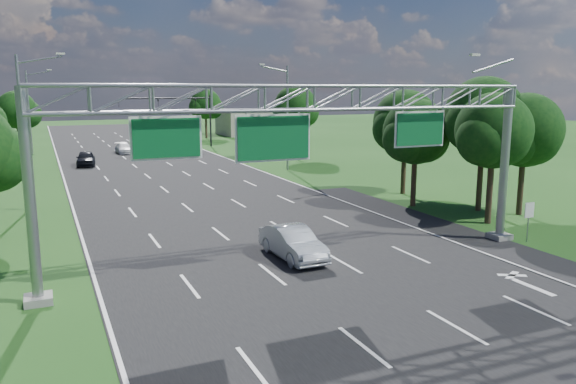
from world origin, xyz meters
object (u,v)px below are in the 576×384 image
sign_gantry (312,112)px  silver_sedan (293,243)px  regulatory_sign (529,214)px  box_truck (180,132)px  traffic_signal (185,109)px

sign_gantry → silver_sedan: 6.29m
regulatory_sign → silver_sedan: regulatory_sign is taller
silver_sedan → box_truck: box_truck is taller
traffic_signal → silver_sedan: (-7.47, -51.69, -4.41)m
sign_gantry → silver_sedan: size_ratio=5.14×
sign_gantry → box_truck: size_ratio=2.56×
traffic_signal → silver_sedan: size_ratio=2.67×
box_truck → traffic_signal: bearing=-97.4°
sign_gantry → regulatory_sign: bearing=-4.8°
traffic_signal → box_truck: (0.52, 5.72, -3.52)m
sign_gantry → regulatory_sign: size_ratio=11.19×
sign_gantry → box_truck: sign_gantry is taller
regulatory_sign → box_truck: bearing=94.2°
regulatory_sign → silver_sedan: 12.63m
sign_gantry → traffic_signal: sign_gantry is taller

